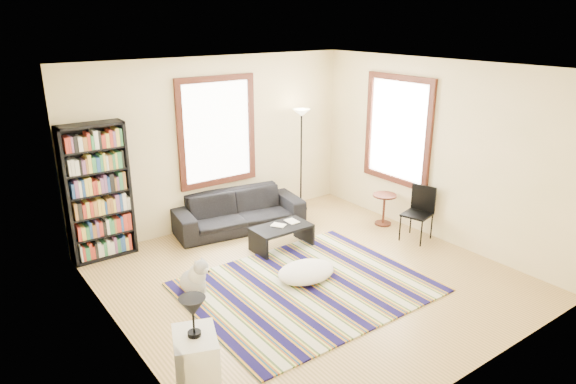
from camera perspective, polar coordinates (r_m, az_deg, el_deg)
floor at (r=7.14m, az=2.40°, el=-9.83°), size 5.00×5.00×0.10m
ceiling at (r=6.28m, az=2.77°, el=14.04°), size 5.00×5.00×0.10m
wall_back at (r=8.63m, az=-8.09°, el=5.47°), size 5.00×0.10×2.80m
wall_front at (r=4.97m, az=21.32°, el=-5.97°), size 5.00×0.10×2.80m
wall_left at (r=5.44m, az=-18.97°, el=-3.55°), size 0.10×5.00×2.80m
wall_right at (r=8.34m, az=16.44°, el=4.41°), size 0.10×5.00×2.80m
window_back at (r=8.52m, az=-7.89°, el=6.68°), size 1.20×0.06×1.60m
window_right at (r=8.73m, az=12.10°, el=6.74°), size 0.06×1.20×1.60m
rug at (r=6.87m, az=2.11°, el=-10.50°), size 3.02×2.42×0.02m
sofa at (r=8.58m, az=-5.52°, el=-2.11°), size 2.24×1.16×0.62m
bookshelf at (r=7.81m, az=-20.38°, el=-0.06°), size 0.90×0.30×2.00m
coffee_table at (r=7.88m, az=-0.71°, el=-5.04°), size 0.95×0.60×0.36m
book_a at (r=7.76m, az=-1.32°, el=-3.93°), size 0.26×0.24×0.02m
book_b at (r=7.93m, az=-0.04°, el=-3.41°), size 0.16×0.22×0.02m
floor_cushion at (r=7.04m, az=2.02°, el=-8.85°), size 0.91×0.73×0.21m
floor_lamp at (r=9.20m, az=1.47°, el=3.49°), size 0.36×0.36×1.86m
side_table at (r=8.88m, az=10.59°, el=-1.92°), size 0.49×0.49×0.54m
folding_chair at (r=8.33m, az=14.14°, el=-2.43°), size 0.51×0.50×0.86m
white_cabinet at (r=5.01m, az=-10.10°, el=-18.73°), size 0.53×0.60×0.70m
table_lamp at (r=4.70m, az=-10.49°, el=-13.50°), size 0.27×0.27×0.38m
dog at (r=6.77m, az=-10.59°, el=-9.03°), size 0.49×0.58×0.50m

